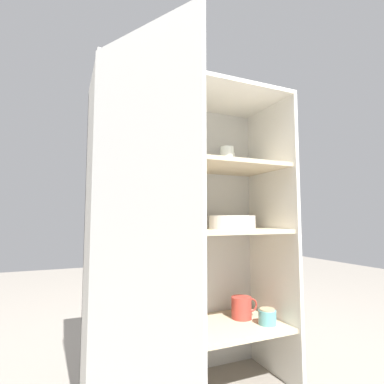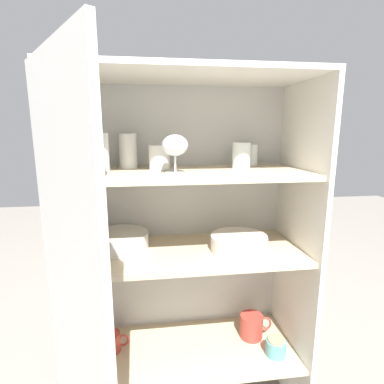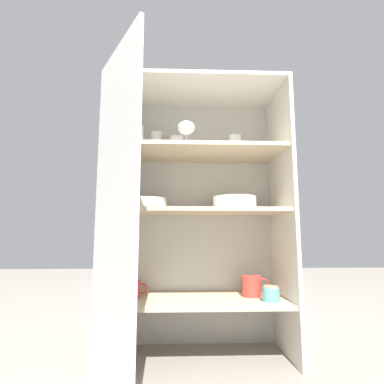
% 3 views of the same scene
% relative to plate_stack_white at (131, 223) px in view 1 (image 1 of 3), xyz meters
% --- Properties ---
extents(cupboard_back_panel, '(0.91, 0.02, 1.37)m').
position_rel_plate_stack_white_xyz_m(cupboard_back_panel, '(0.27, 0.14, -0.07)').
color(cupboard_back_panel, silver).
rests_on(cupboard_back_panel, ground_plane).
extents(cupboard_side_left, '(0.02, 0.41, 1.37)m').
position_rel_plate_stack_white_xyz_m(cupboard_side_left, '(-0.18, -0.06, -0.07)').
color(cupboard_side_left, white).
rests_on(cupboard_side_left, ground_plane).
extents(cupboard_side_right, '(0.02, 0.41, 1.37)m').
position_rel_plate_stack_white_xyz_m(cupboard_side_right, '(0.72, -0.06, -0.07)').
color(cupboard_side_right, white).
rests_on(cupboard_side_right, ground_plane).
extents(cupboard_top_panel, '(0.91, 0.41, 0.02)m').
position_rel_plate_stack_white_xyz_m(cupboard_top_panel, '(0.27, -0.06, 0.62)').
color(cupboard_top_panel, white).
rests_on(cupboard_top_panel, cupboard_side_left).
extents(shelf_board_lower, '(0.88, 0.37, 0.02)m').
position_rel_plate_stack_white_xyz_m(shelf_board_lower, '(0.27, -0.06, -0.49)').
color(shelf_board_lower, beige).
extents(shelf_board_middle, '(0.88, 0.37, 0.02)m').
position_rel_plate_stack_white_xyz_m(shelf_board_middle, '(0.27, -0.06, -0.04)').
color(shelf_board_middle, beige).
extents(shelf_board_upper, '(0.88, 0.37, 0.02)m').
position_rel_plate_stack_white_xyz_m(shelf_board_upper, '(0.27, -0.06, 0.27)').
color(shelf_board_upper, beige).
extents(cupboard_door, '(0.25, 0.40, 1.37)m').
position_rel_plate_stack_white_xyz_m(cupboard_door, '(-0.07, -0.46, -0.07)').
color(cupboard_door, silver).
rests_on(cupboard_door, ground_plane).
extents(tumbler_glass_0, '(0.07, 0.07, 0.14)m').
position_rel_plate_stack_white_xyz_m(tumbler_glass_0, '(-0.05, -0.19, 0.35)').
color(tumbler_glass_0, silver).
rests_on(tumbler_glass_0, shelf_board_upper).
extents(tumbler_glass_1, '(0.06, 0.06, 0.09)m').
position_rel_plate_stack_white_xyz_m(tumbler_glass_1, '(0.55, 0.08, 0.33)').
color(tumbler_glass_1, white).
rests_on(tumbler_glass_1, shelf_board_upper).
extents(tumbler_glass_2, '(0.07, 0.07, 0.14)m').
position_rel_plate_stack_white_xyz_m(tumbler_glass_2, '(-0.05, -0.04, 0.35)').
color(tumbler_glass_2, white).
rests_on(tumbler_glass_2, shelf_board_upper).
extents(tumbler_glass_3, '(0.08, 0.08, 0.09)m').
position_rel_plate_stack_white_xyz_m(tumbler_glass_3, '(0.16, -0.01, 0.33)').
color(tumbler_glass_3, white).
rests_on(tumbler_glass_3, shelf_board_upper).
extents(tumbler_glass_4, '(0.07, 0.07, 0.14)m').
position_rel_plate_stack_white_xyz_m(tumbler_glass_4, '(0.04, 0.05, 0.35)').
color(tumbler_glass_4, white).
rests_on(tumbler_glass_4, shelf_board_upper).
extents(tumbler_glass_5, '(0.07, 0.07, 0.10)m').
position_rel_plate_stack_white_xyz_m(tumbler_glass_5, '(0.48, -0.01, 0.33)').
color(tumbler_glass_5, white).
rests_on(tumbler_glass_5, shelf_board_upper).
extents(wine_glass_0, '(0.09, 0.09, 0.14)m').
position_rel_plate_stack_white_xyz_m(wine_glass_0, '(0.21, -0.14, 0.38)').
color(wine_glass_0, white).
rests_on(wine_glass_0, shelf_board_upper).
extents(plate_stack_white, '(0.22, 0.22, 0.06)m').
position_rel_plate_stack_white_xyz_m(plate_stack_white, '(0.00, 0.00, 0.00)').
color(plate_stack_white, silver).
rests_on(plate_stack_white, shelf_board_middle).
extents(mixing_bowl_large, '(0.22, 0.22, 0.06)m').
position_rel_plate_stack_white_xyz_m(mixing_bowl_large, '(0.46, -0.10, 0.00)').
color(mixing_bowl_large, silver).
rests_on(mixing_bowl_large, shelf_board_middle).
extents(coffee_mug_primary, '(0.14, 0.10, 0.10)m').
position_rel_plate_stack_white_xyz_m(coffee_mug_primary, '(0.56, -0.02, -0.42)').
color(coffee_mug_primary, '#BC3D33').
rests_on(coffee_mug_primary, shelf_board_lower).
extents(coffee_mug_extra_1, '(0.13, 0.09, 0.08)m').
position_rel_plate_stack_white_xyz_m(coffee_mug_extra_1, '(-0.06, -0.03, -0.44)').
color(coffee_mug_extra_1, '#BC3D33').
rests_on(coffee_mug_extra_1, shelf_board_lower).
extents(storage_jar, '(0.08, 0.08, 0.07)m').
position_rel_plate_stack_white_xyz_m(storage_jar, '(0.62, -0.14, -0.44)').
color(storage_jar, '#5BA3A8').
rests_on(storage_jar, shelf_board_lower).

